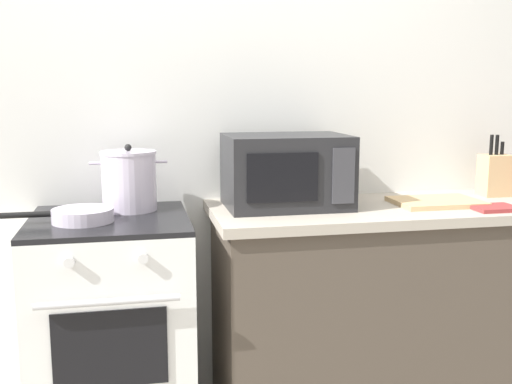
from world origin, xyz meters
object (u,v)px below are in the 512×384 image
object	(u,v)px
oven_mitt	(494,208)
microwave	(286,171)
cutting_board	(436,202)
knife_block	(495,175)
stock_pot	(129,181)
stove	(113,332)
frying_pan	(81,215)

from	to	relation	value
oven_mitt	microwave	bearing A→B (deg)	163.70
cutting_board	knife_block	xyz separation A→B (m)	(0.36, 0.14, 0.09)
stock_pot	knife_block	xyz separation A→B (m)	(1.64, 0.00, -0.02)
stove	cutting_board	distance (m)	1.44
frying_pan	microwave	bearing A→B (deg)	9.36
stock_pot	microwave	xyz separation A→B (m)	(0.64, -0.06, 0.03)
frying_pan	cutting_board	size ratio (longest dim) A/B	1.18
stove	frying_pan	xyz separation A→B (m)	(-0.10, -0.06, 0.48)
stove	cutting_board	size ratio (longest dim) A/B	2.56
microwave	stock_pot	bearing A→B (deg)	174.69
frying_pan	knife_block	xyz separation A→B (m)	(1.82, 0.20, 0.07)
microwave	oven_mitt	bearing A→B (deg)	-16.30
microwave	knife_block	world-z (taller)	microwave
microwave	knife_block	xyz separation A→B (m)	(1.01, 0.06, -0.05)
stove	oven_mitt	distance (m)	1.61
stock_pot	microwave	distance (m)	0.64
stock_pot	oven_mitt	xyz separation A→B (m)	(1.45, -0.30, -0.11)
cutting_board	stove	bearing A→B (deg)	-179.95
microwave	cutting_board	world-z (taller)	microwave
frying_pan	knife_block	distance (m)	1.83
microwave	oven_mitt	xyz separation A→B (m)	(0.81, -0.24, -0.14)
stock_pot	cutting_board	size ratio (longest dim) A/B	0.85
stove	frying_pan	world-z (taller)	frying_pan
stock_pot	knife_block	world-z (taller)	knife_block
frying_pan	oven_mitt	bearing A→B (deg)	-3.62
stock_pot	frying_pan	bearing A→B (deg)	-132.65
frying_pan	microwave	world-z (taller)	microwave
microwave	oven_mitt	world-z (taller)	microwave
microwave	cutting_board	xyz separation A→B (m)	(0.64, -0.08, -0.14)
stock_pot	cutting_board	distance (m)	1.29
stove	microwave	xyz separation A→B (m)	(0.72, 0.08, 0.61)
stove	stock_pot	world-z (taller)	stock_pot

